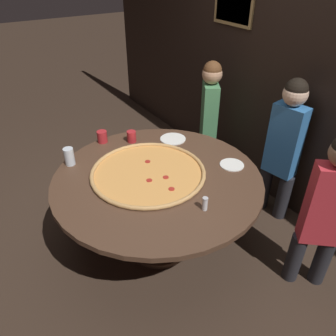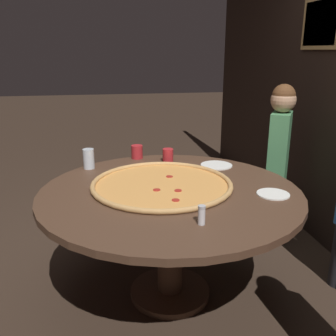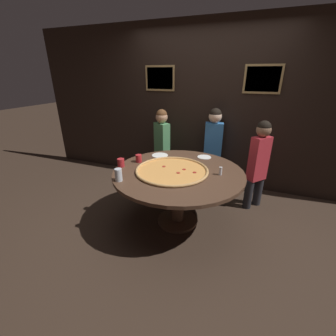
# 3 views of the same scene
# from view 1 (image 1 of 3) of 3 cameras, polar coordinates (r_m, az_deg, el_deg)

# --- Properties ---
(ground_plane) EXTENTS (24.00, 24.00, 0.00)m
(ground_plane) POSITION_cam_1_polar(r_m,az_deg,el_deg) (2.96, -1.60, -13.29)
(ground_plane) COLOR #38281E
(back_wall) EXTENTS (6.40, 0.08, 2.60)m
(back_wall) POSITION_cam_1_polar(r_m,az_deg,el_deg) (3.10, 21.38, 15.44)
(back_wall) COLOR black
(back_wall) RESTS_ON ground_plane
(dining_table) EXTENTS (1.58, 1.58, 0.74)m
(dining_table) POSITION_cam_1_polar(r_m,az_deg,el_deg) (2.54, -1.81, -3.88)
(dining_table) COLOR #4C3323
(dining_table) RESTS_ON ground_plane
(giant_pizza) EXTENTS (0.88, 0.88, 0.03)m
(giant_pizza) POSITION_cam_1_polar(r_m,az_deg,el_deg) (2.49, -3.48, -0.75)
(giant_pizza) COLOR #E0994C
(giant_pizza) RESTS_ON dining_table
(drink_cup_near_right) EXTENTS (0.08, 0.08, 0.14)m
(drink_cup_near_right) POSITION_cam_1_polar(r_m,az_deg,el_deg) (2.68, -16.82, 1.93)
(drink_cup_near_right) COLOR silver
(drink_cup_near_right) RESTS_ON dining_table
(drink_cup_far_left) EXTENTS (0.08, 0.08, 0.10)m
(drink_cup_far_left) POSITION_cam_1_polar(r_m,az_deg,el_deg) (2.92, -6.37, 5.47)
(drink_cup_far_left) COLOR #B22328
(drink_cup_far_left) RESTS_ON dining_table
(drink_cup_beside_pizza) EXTENTS (0.09, 0.09, 0.10)m
(drink_cup_beside_pizza) POSITION_cam_1_polar(r_m,az_deg,el_deg) (2.95, -11.39, 5.36)
(drink_cup_beside_pizza) COLOR #B22328
(drink_cup_beside_pizza) RESTS_ON dining_table
(white_plate_right_side) EXTENTS (0.23, 0.23, 0.01)m
(white_plate_right_side) POSITION_cam_1_polar(r_m,az_deg,el_deg) (2.96, 0.86, 5.10)
(white_plate_right_side) COLOR white
(white_plate_right_side) RESTS_ON dining_table
(white_plate_left_side) EXTENTS (0.19, 0.19, 0.01)m
(white_plate_left_side) POSITION_cam_1_polar(r_m,az_deg,el_deg) (2.64, 11.06, 0.56)
(white_plate_left_side) COLOR white
(white_plate_left_side) RESTS_ON dining_table
(condiment_shaker) EXTENTS (0.04, 0.04, 0.10)m
(condiment_shaker) POSITION_cam_1_polar(r_m,az_deg,el_deg) (2.15, 6.45, -6.19)
(condiment_shaker) COLOR silver
(condiment_shaker) RESTS_ON dining_table
(diner_side_right) EXTENTS (0.34, 0.27, 1.30)m
(diner_side_right) POSITION_cam_1_polar(r_m,az_deg,el_deg) (3.43, 7.15, 8.93)
(diner_side_right) COLOR #232328
(diner_side_right) RESTS_ON ground_plane
(diner_far_left) EXTENTS (0.29, 0.32, 1.27)m
(diner_far_left) POSITION_cam_1_polar(r_m,az_deg,el_deg) (2.45, 25.79, -6.30)
(diner_far_left) COLOR #232328
(diner_far_left) RESTS_ON ground_plane
(diner_side_left) EXTENTS (0.35, 0.20, 1.34)m
(diner_side_left) POSITION_cam_1_polar(r_m,az_deg,el_deg) (3.03, 19.59, 4.03)
(diner_side_left) COLOR #232328
(diner_side_left) RESTS_ON ground_plane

